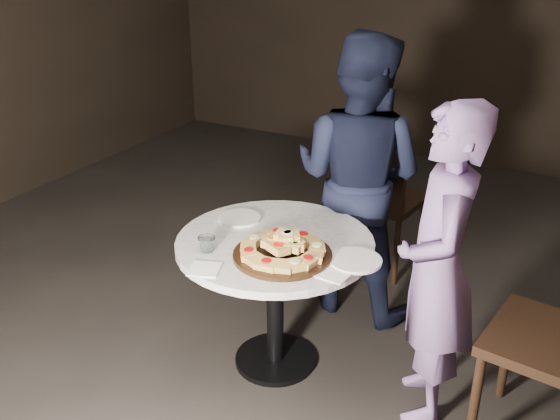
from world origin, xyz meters
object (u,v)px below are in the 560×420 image
at_px(water_glass, 207,245).
at_px(chair_far, 379,194).
at_px(focaccia_pile, 283,247).
at_px(table, 275,264).
at_px(diner_navy, 358,178).
at_px(diner_teal, 438,269).
at_px(serving_board, 283,255).

bearing_deg(water_glass, chair_far, 76.55).
bearing_deg(water_glass, focaccia_pile, 20.21).
height_order(focaccia_pile, chair_far, chair_far).
distance_m(table, water_glass, 0.36).
bearing_deg(table, water_glass, -130.79).
bearing_deg(diner_navy, table, 84.03).
distance_m(diner_navy, diner_teal, 0.90).
xyz_separation_m(focaccia_pile, diner_navy, (0.02, 0.82, 0.04)).
height_order(table, water_glass, water_glass).
relative_size(serving_board, diner_navy, 0.28).
bearing_deg(diner_teal, diner_navy, -156.84).
distance_m(focaccia_pile, diner_teal, 0.65).
height_order(table, chair_far, chair_far).
xyz_separation_m(focaccia_pile, diner_teal, (0.63, 0.17, -0.02)).
height_order(diner_navy, diner_teal, diner_navy).
distance_m(focaccia_pile, chair_far, 1.26).
height_order(chair_far, diner_teal, diner_teal).
xyz_separation_m(water_glass, diner_navy, (0.34, 0.94, 0.05)).
height_order(water_glass, diner_navy, diner_navy).
bearing_deg(diner_teal, focaccia_pile, -95.18).
relative_size(chair_far, diner_teal, 0.64).
bearing_deg(serving_board, focaccia_pile, 27.05).
relative_size(table, diner_teal, 0.75).
distance_m(chair_far, diner_teal, 1.26).
bearing_deg(focaccia_pile, diner_navy, 88.65).
relative_size(serving_board, focaccia_pile, 1.11).
distance_m(table, diner_teal, 0.76).
xyz_separation_m(serving_board, diner_teal, (0.63, 0.17, 0.01)).
distance_m(focaccia_pile, water_glass, 0.34).
distance_m(focaccia_pile, diner_navy, 0.82).
distance_m(serving_board, water_glass, 0.34).
xyz_separation_m(table, water_glass, (-0.21, -0.24, 0.16)).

